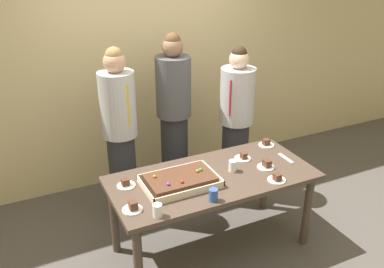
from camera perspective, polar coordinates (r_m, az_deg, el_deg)
The scene contains 17 objects.
ground_plane at distance 3.94m, azimuth 2.63°, elevation -15.11°, with size 12.00×12.00×0.00m, color #4C4742.
interior_back_panel at distance 4.62m, azimuth -6.59°, elevation 11.69°, with size 8.00×0.12×3.00m, color #CCB784.
party_table at distance 3.57m, azimuth 2.83°, elevation -7.04°, with size 1.74×0.81×0.74m.
sheet_cake at distance 3.37m, azimuth -1.64°, elevation -6.40°, with size 0.61×0.40×0.10m.
plated_slice_near_left at distance 3.11m, azimuth -8.13°, elevation -9.95°, with size 0.15×0.15×0.08m.
plated_slice_near_right at distance 3.50m, azimuth 11.55°, elevation -6.02°, with size 0.15×0.15×0.07m.
plated_slice_far_left at distance 3.79m, azimuth 7.00°, elevation -3.19°, with size 0.15×0.15×0.07m.
plated_slice_far_right at distance 4.08m, azimuth 10.15°, elevation -1.30°, with size 0.15×0.15×0.07m.
plated_slice_center_front at distance 3.68m, azimuth 10.15°, elevation -4.22°, with size 0.15×0.15×0.07m.
plated_slice_center_back at distance 3.41m, azimuth -9.07°, elevation -6.79°, with size 0.15×0.15×0.07m.
drink_cup_nearest at distance 3.02m, azimuth -4.76°, elevation -10.40°, with size 0.07×0.07×0.10m, color white.
drink_cup_middle at distance 3.18m, azimuth 2.95°, elevation -8.34°, with size 0.07×0.07×0.10m, color #2D5199.
drink_cup_far_end at distance 3.57m, azimuth 5.63°, elevation -4.40°, with size 0.07×0.07×0.10m, color white.
cake_server_utensil at distance 3.88m, azimuth 12.74°, elevation -3.25°, with size 0.03×0.20×0.01m, color silver.
person_serving_front at distance 4.36m, azimuth 6.07°, elevation 1.76°, with size 0.35×0.35×1.62m.
person_green_shirt_behind at distance 4.30m, azimuth -2.49°, elevation 2.58°, with size 0.36×0.36×1.75m.
person_striped_tie_right at distance 3.98m, azimuth -9.84°, elevation 0.13°, with size 0.33×0.33×1.71m.
Camera 1 is at (-1.47, -2.66, 2.52)m, focal length 38.90 mm.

